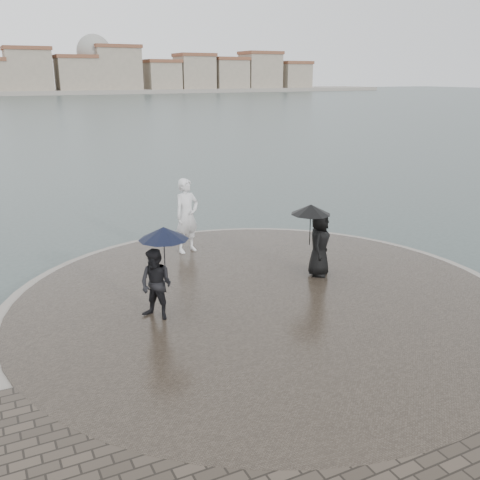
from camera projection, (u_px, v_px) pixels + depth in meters
ground at (353, 381)px, 10.06m from camera, size 400.00×400.00×0.00m
kerb_ring at (264, 305)px, 13.01m from camera, size 12.50×12.50×0.32m
quay_tip at (264, 304)px, 13.00m from camera, size 11.90×11.90×0.36m
statue at (187, 216)px, 15.98m from camera, size 0.94×0.74×2.25m
visitor_left at (158, 269)px, 11.56m from camera, size 1.28×1.14×2.04m
visitor_right at (317, 235)px, 14.06m from camera, size 1.27×1.12×1.95m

